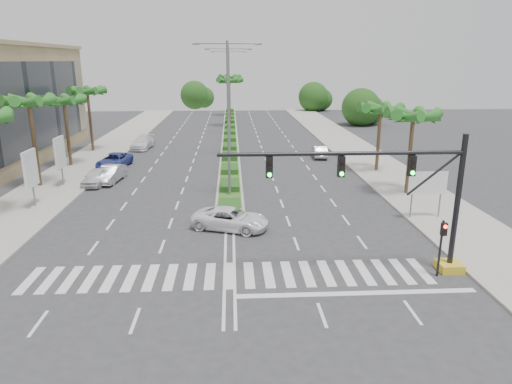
# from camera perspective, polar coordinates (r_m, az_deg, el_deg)

# --- Properties ---
(ground) EXTENTS (160.00, 160.00, 0.00)m
(ground) POSITION_cam_1_polar(r_m,az_deg,el_deg) (23.76, -3.32, -10.39)
(ground) COLOR #333335
(ground) RESTS_ON ground
(footpath_right) EXTENTS (6.00, 120.00, 0.15)m
(footpath_right) POSITION_cam_1_polar(r_m,az_deg,el_deg) (45.16, 16.39, 1.99)
(footpath_right) COLOR gray
(footpath_right) RESTS_ON ground
(footpath_left) EXTENTS (6.00, 120.00, 0.15)m
(footpath_left) POSITION_cam_1_polar(r_m,az_deg,el_deg) (45.29, -22.91, 1.40)
(footpath_left) COLOR gray
(footpath_left) RESTS_ON ground
(median) EXTENTS (2.20, 75.00, 0.20)m
(median) POSITION_cam_1_polar(r_m,az_deg,el_deg) (67.09, -3.28, 7.11)
(median) COLOR gray
(median) RESTS_ON ground
(median_grass) EXTENTS (1.80, 75.00, 0.04)m
(median_grass) POSITION_cam_1_polar(r_m,az_deg,el_deg) (67.08, -3.28, 7.21)
(median_grass) COLOR #3C6021
(median_grass) RESTS_ON median
(signal_gantry) EXTENTS (12.60, 1.20, 7.20)m
(signal_gantry) POSITION_cam_1_polar(r_m,az_deg,el_deg) (24.20, 19.07, -1.95)
(signal_gantry) COLOR gold
(signal_gantry) RESTS_ON ground
(pedestrian_signal) EXTENTS (0.28, 0.36, 3.00)m
(pedestrian_signal) POSITION_cam_1_polar(r_m,az_deg,el_deg) (24.61, 22.23, -5.48)
(pedestrian_signal) COLOR black
(pedestrian_signal) RESTS_ON ground
(direction_sign) EXTENTS (2.70, 0.11, 3.40)m
(direction_sign) POSITION_cam_1_polar(r_m,az_deg,el_deg) (33.16, 20.65, 0.85)
(direction_sign) COLOR slate
(direction_sign) RESTS_ON ground
(billboard_near) EXTENTS (0.18, 2.10, 4.35)m
(billboard_near) POSITION_cam_1_polar(r_m,az_deg,el_deg) (37.16, -26.37, 2.58)
(billboard_near) COLOR slate
(billboard_near) RESTS_ON ground
(billboard_far) EXTENTS (0.18, 2.10, 4.35)m
(billboard_far) POSITION_cam_1_polar(r_m,az_deg,el_deg) (42.62, -23.31, 4.49)
(billboard_far) COLOR slate
(billboard_far) RESTS_ON ground
(palm_left_mid) EXTENTS (4.57, 4.68, 7.95)m
(palm_left_mid) POSITION_cam_1_polar(r_m,az_deg,el_deg) (42.81, -26.48, 9.76)
(palm_left_mid) COLOR brown
(palm_left_mid) RESTS_ON ground
(palm_left_far) EXTENTS (4.57, 4.68, 7.35)m
(palm_left_far) POSITION_cam_1_polar(r_m,az_deg,el_deg) (50.30, -22.88, 10.22)
(palm_left_far) COLOR brown
(palm_left_far) RESTS_ON ground
(palm_left_end) EXTENTS (4.57, 4.68, 7.75)m
(palm_left_end) POSITION_cam_1_polar(r_m,az_deg,el_deg) (57.85, -20.32, 11.48)
(palm_left_end) COLOR brown
(palm_left_end) RESTS_ON ground
(palm_right_near) EXTENTS (4.57, 4.68, 7.05)m
(palm_right_near) POSITION_cam_1_polar(r_m,az_deg,el_deg) (38.31, 19.05, 8.68)
(palm_right_near) COLOR brown
(palm_right_near) RESTS_ON ground
(palm_right_far) EXTENTS (4.57, 4.68, 6.75)m
(palm_right_far) POSITION_cam_1_polar(r_m,az_deg,el_deg) (45.81, 15.31, 9.70)
(palm_right_far) COLOR brown
(palm_right_far) RESTS_ON ground
(palm_median_a) EXTENTS (4.57, 4.68, 8.05)m
(palm_median_a) POSITION_cam_1_polar(r_m,az_deg,el_deg) (76.34, -3.36, 13.54)
(palm_median_a) COLOR brown
(palm_median_a) RESTS_ON ground
(palm_median_b) EXTENTS (4.57, 4.68, 8.05)m
(palm_median_b) POSITION_cam_1_polar(r_m,az_deg,el_deg) (91.33, -3.35, 13.96)
(palm_median_b) COLOR brown
(palm_median_b) RESTS_ON ground
(streetlight_near) EXTENTS (5.10, 0.25, 12.00)m
(streetlight_near) POSITION_cam_1_polar(r_m,az_deg,el_deg) (35.47, -3.47, 9.97)
(streetlight_near) COLOR slate
(streetlight_near) RESTS_ON ground
(streetlight_mid) EXTENTS (5.10, 0.25, 12.00)m
(streetlight_mid) POSITION_cam_1_polar(r_m,az_deg,el_deg) (51.41, -3.41, 11.88)
(streetlight_mid) COLOR slate
(streetlight_mid) RESTS_ON ground
(streetlight_far) EXTENTS (5.10, 0.25, 12.00)m
(streetlight_far) POSITION_cam_1_polar(r_m,az_deg,el_deg) (67.37, -3.37, 12.88)
(streetlight_far) COLOR slate
(streetlight_far) RESTS_ON ground
(car_parked_a) EXTENTS (1.89, 4.22, 1.41)m
(car_parked_a) POSITION_cam_1_polar(r_m,az_deg,el_deg) (42.62, -19.39, 1.78)
(car_parked_a) COLOR silver
(car_parked_a) RESTS_ON ground
(car_parked_b) EXTENTS (2.12, 4.69, 1.49)m
(car_parked_b) POSITION_cam_1_polar(r_m,az_deg,el_deg) (43.22, -17.73, 2.18)
(car_parked_b) COLOR #A4A3A8
(car_parked_b) RESTS_ON ground
(car_parked_c) EXTENTS (3.08, 5.52, 1.46)m
(car_parked_c) POSITION_cam_1_polar(r_m,az_deg,el_deg) (48.93, -17.29, 3.76)
(car_parked_c) COLOR #2F3B91
(car_parked_c) RESTS_ON ground
(car_parked_d) EXTENTS (2.57, 5.31, 1.49)m
(car_parked_d) POSITION_cam_1_polar(r_m,az_deg,el_deg) (58.71, -13.98, 6.00)
(car_parked_d) COLOR white
(car_parked_d) RESTS_ON ground
(car_crossing) EXTENTS (5.48, 3.88, 1.39)m
(car_crossing) POSITION_cam_1_polar(r_m,az_deg,el_deg) (29.72, -3.20, -3.36)
(car_crossing) COLOR white
(car_crossing) RESTS_ON ground
(car_right) EXTENTS (1.75, 4.26, 1.37)m
(car_right) POSITION_cam_1_polar(r_m,az_deg,el_deg) (52.33, 7.95, 5.06)
(car_right) COLOR #A4A4A9
(car_right) RESTS_ON ground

